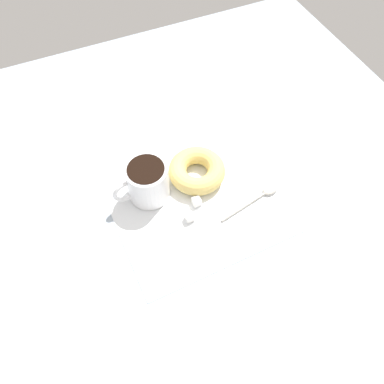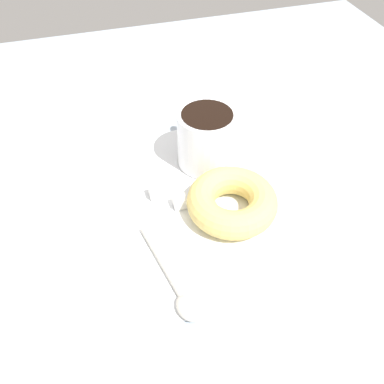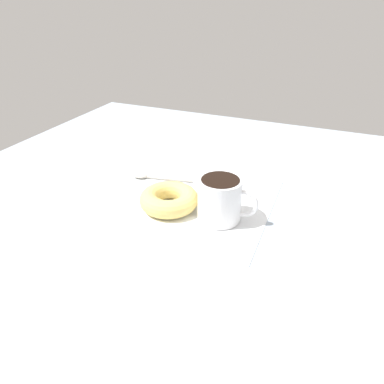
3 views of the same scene
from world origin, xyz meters
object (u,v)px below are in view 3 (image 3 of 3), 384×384
at_px(donut, 169,199).
at_px(spoon, 149,177).
at_px(sugar_cube, 194,193).
at_px(coffee_cup, 221,199).
at_px(sugar_cube_extra, 211,190).

height_order(donut, spoon, donut).
xyz_separation_m(donut, sugar_cube, (-0.07, 0.03, -0.01)).
bearing_deg(sugar_cube, spoon, -105.96).
height_order(spoon, sugar_cube, sugar_cube).
relative_size(coffee_cup, sugar_cube_extra, 7.29).
height_order(donut, sugar_cube, donut).
bearing_deg(donut, sugar_cube, 155.21).
distance_m(donut, spoon, 0.15).
bearing_deg(coffee_cup, donut, -89.36).
xyz_separation_m(coffee_cup, donut, (0.00, -0.11, -0.03)).
relative_size(coffee_cup, donut, 0.97).
height_order(spoon, sugar_cube_extra, sugar_cube_extra).
bearing_deg(sugar_cube_extra, coffee_cup, 30.59).
bearing_deg(donut, sugar_cube_extra, 148.01).
height_order(coffee_cup, sugar_cube, coffee_cup).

